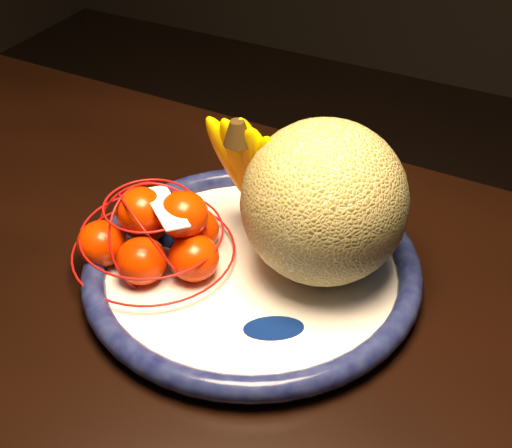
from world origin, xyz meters
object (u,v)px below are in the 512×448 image
at_px(dining_table, 182,383).
at_px(mandarin_bag, 156,234).
at_px(banana_bunch, 255,168).
at_px(fruit_bowl, 252,268).
at_px(cantaloupe, 324,202).

bearing_deg(dining_table, mandarin_bag, 134.10).
bearing_deg(banana_bunch, fruit_bowl, -59.01).
xyz_separation_m(banana_bunch, mandarin_bag, (-0.07, -0.10, -0.05)).
xyz_separation_m(fruit_bowl, banana_bunch, (-0.03, 0.06, 0.09)).
height_order(dining_table, banana_bunch, banana_bunch).
distance_m(fruit_bowl, mandarin_bag, 0.11).
distance_m(cantaloupe, banana_bunch, 0.10).
bearing_deg(mandarin_bag, dining_table, -47.11).
bearing_deg(dining_table, banana_bunch, 91.06).
height_order(dining_table, fruit_bowl, fruit_bowl).
bearing_deg(mandarin_bag, banana_bunch, 52.17).
xyz_separation_m(fruit_bowl, mandarin_bag, (-0.10, -0.03, 0.04)).
xyz_separation_m(dining_table, banana_bunch, (0.00, 0.18, 0.18)).
bearing_deg(fruit_bowl, banana_bunch, 113.97).
distance_m(banana_bunch, mandarin_bag, 0.13).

